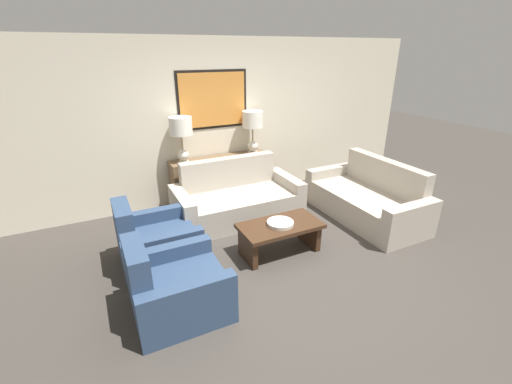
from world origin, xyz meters
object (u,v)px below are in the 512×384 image
at_px(console_table, 221,179).
at_px(armchair_near_camera, 175,288).
at_px(coffee_table, 280,232).
at_px(decorative_bowl, 280,223).
at_px(couch_by_back_wall, 237,200).
at_px(couch_by_side, 367,200).
at_px(armchair_near_back_wall, 155,243).
at_px(table_lamp_right, 253,124).
at_px(table_lamp_left, 181,131).

distance_m(console_table, armchair_near_camera, 2.73).
height_order(coffee_table, decorative_bowl, decorative_bowl).
distance_m(couch_by_back_wall, armchair_near_camera, 2.17).
height_order(couch_by_side, coffee_table, couch_by_side).
height_order(console_table, couch_by_side, couch_by_side).
xyz_separation_m(console_table, coffee_table, (0.09, -1.87, -0.10)).
bearing_deg(armchair_near_back_wall, table_lamp_right, 34.89).
xyz_separation_m(couch_by_side, armchair_near_camera, (-3.22, -0.78, -0.01)).
bearing_deg(table_lamp_left, coffee_table, -69.57).
height_order(coffee_table, armchair_near_camera, armchair_near_camera).
bearing_deg(armchair_near_back_wall, coffee_table, -17.92).
bearing_deg(armchair_near_back_wall, couch_by_back_wall, 27.12).
bearing_deg(table_lamp_left, armchair_near_camera, -108.34).
xyz_separation_m(table_lamp_right, armchair_near_back_wall, (-2.00, -1.39, -1.02)).
distance_m(table_lamp_right, couch_by_side, 2.23).
bearing_deg(table_lamp_right, table_lamp_left, 180.00).
bearing_deg(coffee_table, armchair_near_back_wall, 162.08).
bearing_deg(couch_by_back_wall, couch_by_side, -25.87).
bearing_deg(table_lamp_right, couch_by_side, -52.12).
bearing_deg(decorative_bowl, coffee_table, 60.87).
xyz_separation_m(decorative_bowl, armchair_near_back_wall, (-1.47, 0.49, -0.16)).
bearing_deg(couch_by_side, coffee_table, -170.27).
distance_m(armchair_near_back_wall, armchair_near_camera, 0.95).
bearing_deg(armchair_near_camera, console_table, 59.40).
xyz_separation_m(table_lamp_right, couch_by_back_wall, (-0.61, -0.68, -1.01)).
distance_m(console_table, table_lamp_left, 1.09).
relative_size(console_table, coffee_table, 1.59).
height_order(console_table, table_lamp_right, table_lamp_right).
height_order(table_lamp_left, armchair_near_camera, table_lamp_left).
distance_m(table_lamp_left, table_lamp_right, 1.22).
xyz_separation_m(console_table, table_lamp_left, (-0.61, 0.00, 0.90)).
bearing_deg(decorative_bowl, couch_by_side, 10.12).
height_order(table_lamp_right, decorative_bowl, table_lamp_right).
bearing_deg(console_table, decorative_bowl, -87.59).
bearing_deg(coffee_table, decorative_bowl, -119.13).
relative_size(couch_by_back_wall, decorative_bowl, 5.66).
height_order(couch_by_back_wall, coffee_table, couch_by_back_wall).
bearing_deg(console_table, coffee_table, -87.34).
bearing_deg(coffee_table, armchair_near_camera, -162.08).
relative_size(console_table, armchair_near_camera, 1.83).
height_order(console_table, armchair_near_camera, armchair_near_camera).
relative_size(couch_by_back_wall, couch_by_side, 1.00).
distance_m(couch_by_back_wall, armchair_near_back_wall, 1.56).
bearing_deg(table_lamp_right, console_table, -180.00).
bearing_deg(table_lamp_left, couch_by_back_wall, -48.21).
distance_m(table_lamp_right, decorative_bowl, 2.14).
bearing_deg(table_lamp_left, console_table, -0.00).
xyz_separation_m(table_lamp_right, coffee_table, (-0.52, -1.87, -1.00)).
bearing_deg(table_lamp_left, armchair_near_back_wall, -119.18).
xyz_separation_m(armchair_near_back_wall, armchair_near_camera, (0.00, -0.95, 0.00)).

